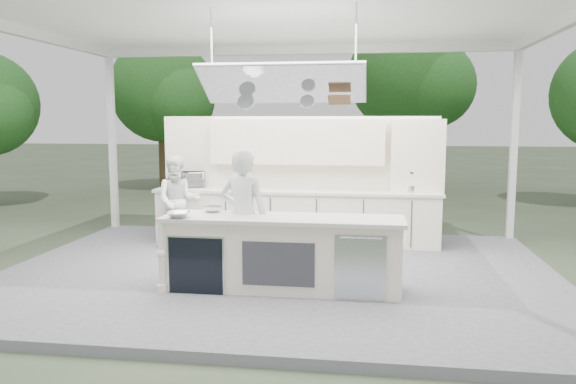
% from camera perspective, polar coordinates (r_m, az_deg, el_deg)
% --- Properties ---
extents(ground, '(90.00, 90.00, 0.00)m').
position_cam_1_polar(ground, '(8.32, -0.95, -8.74)').
color(ground, '#445138').
rests_on(ground, ground).
extents(stage_deck, '(8.00, 6.00, 0.12)m').
position_cam_1_polar(stage_deck, '(8.30, -0.95, -8.34)').
color(stage_deck, slate).
rests_on(stage_deck, ground).
extents(tent, '(8.20, 6.20, 3.86)m').
position_cam_1_polar(tent, '(8.11, -1.00, 17.34)').
color(tent, white).
rests_on(tent, ground).
extents(demo_island, '(3.10, 0.79, 0.95)m').
position_cam_1_polar(demo_island, '(7.27, -0.73, -6.24)').
color(demo_island, white).
rests_on(demo_island, stage_deck).
extents(back_counter, '(5.08, 0.72, 0.95)m').
position_cam_1_polar(back_counter, '(10.02, 0.80, -2.48)').
color(back_counter, white).
rests_on(back_counter, stage_deck).
extents(back_wall_unit, '(5.05, 0.48, 2.25)m').
position_cam_1_polar(back_wall_unit, '(10.07, 3.48, 3.16)').
color(back_wall_unit, white).
rests_on(back_wall_unit, stage_deck).
extents(tree_cluster, '(19.55, 9.40, 5.85)m').
position_cam_1_polar(tree_cluster, '(17.75, 3.68, 10.46)').
color(tree_cluster, '#4B3D25').
rests_on(tree_cluster, ground).
extents(head_chef, '(0.71, 0.51, 1.81)m').
position_cam_1_polar(head_chef, '(7.49, -4.56, -2.50)').
color(head_chef, silver).
rests_on(head_chef, stage_deck).
extents(sous_chef, '(0.92, 0.81, 1.57)m').
position_cam_1_polar(sous_chef, '(9.89, -11.11, -0.93)').
color(sous_chef, white).
rests_on(sous_chef, stage_deck).
extents(toaster_oven, '(0.61, 0.50, 0.29)m').
position_cam_1_polar(toaster_oven, '(10.55, -9.86, 1.29)').
color(toaster_oven, silver).
rests_on(toaster_oven, back_counter).
extents(bowl_large, '(0.37, 0.37, 0.07)m').
position_cam_1_polar(bowl_large, '(7.25, -11.07, -2.28)').
color(bowl_large, silver).
rests_on(bowl_large, demo_island).
extents(bowl_small, '(0.30, 0.30, 0.08)m').
position_cam_1_polar(bowl_small, '(7.63, -7.65, -1.73)').
color(bowl_small, silver).
rests_on(bowl_small, demo_island).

